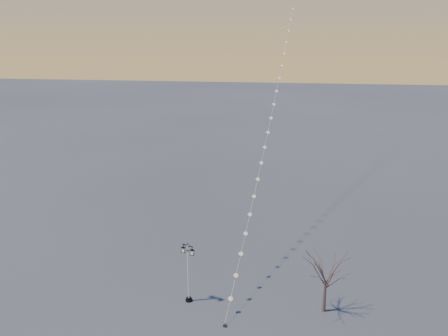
# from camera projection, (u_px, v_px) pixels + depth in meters

# --- Properties ---
(ground) EXTENTS (300.00, 300.00, 0.00)m
(ground) POSITION_uv_depth(u_px,v_px,m) (197.00, 318.00, 29.40)
(ground) COLOR #414242
(ground) RESTS_ON ground
(street_lamp) EXTENTS (1.03, 0.65, 4.29)m
(street_lamp) POSITION_uv_depth(u_px,v_px,m) (188.00, 270.00, 30.69)
(street_lamp) COLOR black
(street_lamp) RESTS_ON ground
(bare_tree) EXTENTS (2.43, 2.43, 4.03)m
(bare_tree) POSITION_uv_depth(u_px,v_px,m) (326.00, 273.00, 29.42)
(bare_tree) COLOR brown
(bare_tree) RESTS_ON ground
(kite_train) EXTENTS (5.63, 48.43, 35.12)m
(kite_train) POSITION_uv_depth(u_px,v_px,m) (285.00, 34.00, 46.05)
(kite_train) COLOR #35241C
(kite_train) RESTS_ON ground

